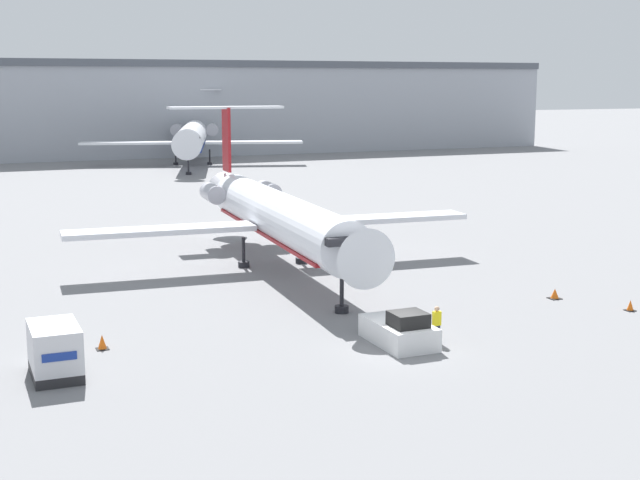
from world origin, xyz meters
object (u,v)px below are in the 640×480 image
Objects in this scene: pushback_tug at (399,331)px; airplane_parked_far_left at (192,137)px; worker_near_tug at (437,323)px; traffic_cone_right at (555,294)px; airplane_main at (277,215)px; traffic_cone_left at (102,342)px; traffic_cone_mid at (630,306)px; luggage_cart at (55,351)px.

pushback_tug is 0.12× the size of airplane_parked_far_left.
worker_near_tug is 2.70× the size of traffic_cone_right.
traffic_cone_right is at bearing 24.79° from worker_near_tug.
traffic_cone_right is (12.21, -14.75, -3.46)m from airplane_main.
traffic_cone_left is (-13.66, 4.83, -0.33)m from pushback_tug.
worker_near_tug is 2.97× the size of traffic_cone_mid.
luggage_cart reaches higher than traffic_cone_left.
traffic_cone_left is (-14.38, -14.54, -3.41)m from airplane_main.
worker_near_tug is at bearing -6.48° from luggage_cart.
airplane_parked_far_left is at bearing 81.02° from pushback_tug.
worker_near_tug is 2.55× the size of traffic_cone_left.
luggage_cart is (-16.93, -17.84, -2.59)m from airplane_main.
luggage_cart is at bearing -127.71° from traffic_cone_left.
traffic_cone_right is 1.10× the size of traffic_cone_mid.
traffic_cone_left reaches higher than traffic_cone_right.
airplane_main is 0.90× the size of airplane_parked_far_left.
airplane_main is 19.46m from traffic_cone_right.
luggage_cart is at bearing 178.36° from traffic_cone_mid.
traffic_cone_right is at bearing 19.67° from pushback_tug.
traffic_cone_mid is at bearing -90.10° from airplane_parked_far_left.
traffic_cone_right is (11.13, 5.14, -0.69)m from worker_near_tug.
airplane_parked_far_left is at bearing 82.11° from worker_near_tug.
traffic_cone_right is 4.53m from traffic_cone_mid.
luggage_cart reaches higher than traffic_cone_mid.
luggage_cart is 5.48× the size of traffic_cone_mid.
traffic_cone_mid is (14.36, -18.74, -3.46)m from airplane_main.
pushback_tug reaches higher than traffic_cone_mid.
pushback_tug is at bearing -19.47° from traffic_cone_left.
traffic_cone_right is at bearing -0.45° from traffic_cone_left.
luggage_cart is 4.70× the size of traffic_cone_left.
airplane_main reaches higher than traffic_cone_mid.
pushback_tug is at bearing -98.98° from airplane_parked_far_left.
traffic_cone_left is 26.59m from traffic_cone_right.
airplane_main is 20.73m from traffic_cone_left.
airplane_parked_far_left reaches higher than traffic_cone_mid.
airplane_main is 19.63m from pushback_tug.
airplane_main is 51.64× the size of traffic_cone_mid.
airplane_main reaches higher than traffic_cone_left.
airplane_parked_far_left is at bearing 71.66° from luggage_cart.
traffic_cone_left is at bearing 179.55° from traffic_cone_right.
pushback_tug is 2.34× the size of worker_near_tug.
luggage_cart is 0.10× the size of airplane_parked_far_left.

